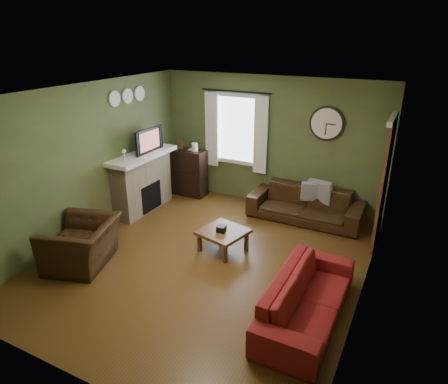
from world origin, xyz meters
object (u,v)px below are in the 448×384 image
at_px(armchair, 82,244).
at_px(sofa_brown, 305,204).
at_px(sofa_red, 307,298).
at_px(coffee_table, 223,240).
at_px(bookshelf, 187,172).

bearing_deg(armchair, sofa_brown, 122.05).
xyz_separation_m(sofa_brown, armchair, (-2.60, -3.09, 0.04)).
xyz_separation_m(sofa_red, armchair, (-3.43, -0.34, 0.06)).
relative_size(armchair, coffee_table, 1.57).
bearing_deg(coffee_table, sofa_brown, 63.99).
bearing_deg(sofa_brown, coffee_table, -116.01).
relative_size(sofa_red, armchair, 1.87).
bearing_deg(bookshelf, sofa_red, -38.93).
relative_size(bookshelf, armchair, 0.94).
bearing_deg(sofa_red, armchair, 95.58).
bearing_deg(sofa_brown, armchair, -130.07).
height_order(bookshelf, armchair, bookshelf).
bearing_deg(armchair, sofa_red, 77.71).
xyz_separation_m(sofa_brown, coffee_table, (-0.85, -1.75, -0.13)).
distance_m(bookshelf, sofa_red, 4.52).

